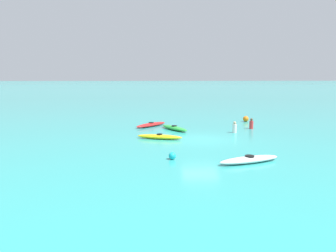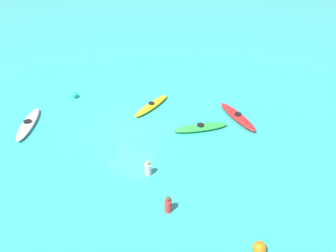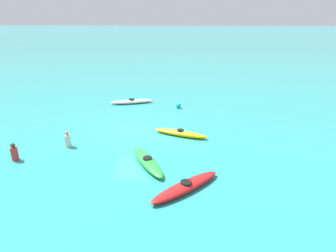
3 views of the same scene
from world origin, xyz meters
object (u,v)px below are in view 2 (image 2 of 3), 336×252
kayak_white (28,124)px  kayak_red (238,117)px  person_by_kayaks (168,205)px  buoy_orange (259,248)px  person_near_shore (148,169)px  buoy_cyan (75,95)px  kayak_yellow (151,106)px  kayak_green (200,127)px

kayak_white → kayak_red: bearing=-157.6°
kayak_white → person_by_kayaks: 10.58m
kayak_red → kayak_white: same height
kayak_red → person_by_kayaks: (1.70, 8.26, 0.22)m
kayak_red → kayak_white: (11.71, 4.83, 0.00)m
buoy_orange → person_near_shore: bearing=-25.1°
buoy_cyan → person_near_shore: person_near_shore is taller
kayak_yellow → kayak_green: (-3.60, 1.32, 0.00)m
kayak_yellow → buoy_cyan: size_ratio=8.44×
kayak_yellow → person_near_shore: size_ratio=3.67×
kayak_red → person_near_shore: size_ratio=3.35×
buoy_cyan → kayak_white: bearing=77.1°
kayak_yellow → buoy_orange: 11.60m
buoy_orange → person_by_kayaks: person_by_kayaks is taller
person_near_shore → person_by_kayaks: size_ratio=1.00×
kayak_green → kayak_red: bearing=-135.3°
buoy_cyan → person_by_kayaks: 11.66m
buoy_orange → person_near_shore: size_ratio=0.61×
kayak_green → person_near_shore: size_ratio=3.55×
buoy_orange → person_by_kayaks: 4.15m
kayak_white → buoy_cyan: buoy_cyan is taller
kayak_green → person_by_kayaks: size_ratio=3.55×
kayak_yellow → kayak_red: bearing=-174.4°
kayak_yellow → person_by_kayaks: (-3.78, 7.72, 0.22)m
kayak_white → buoy_orange: size_ratio=6.40×
person_by_kayaks → buoy_orange: bearing=168.6°
buoy_cyan → person_near_shore: 9.17m
kayak_yellow → person_by_kayaks: person_by_kayaks is taller
kayak_yellow → buoy_orange: bearing=132.6°
kayak_white → person_by_kayaks: (-10.01, 3.43, 0.22)m
kayak_red → person_near_shore: 7.23m
kayak_green → person_near_shore: bearing=71.4°
kayak_red → buoy_cyan: bearing=5.4°
kayak_red → kayak_yellow: bearing=5.6°
kayak_yellow → kayak_green: bearing=159.9°
kayak_yellow → person_by_kayaks: size_ratio=3.67×
person_near_shore → person_by_kayaks: 2.54m
kayak_green → person_by_kayaks: 6.41m
kayak_green → kayak_white: bearing=16.8°
buoy_cyan → person_near_shore: size_ratio=0.43×
kayak_green → person_by_kayaks: person_by_kayaks is taller
kayak_red → person_near_shore: (3.40, 6.38, 0.22)m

